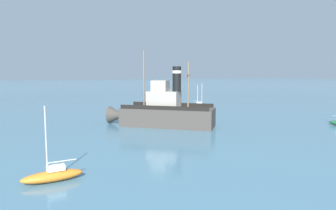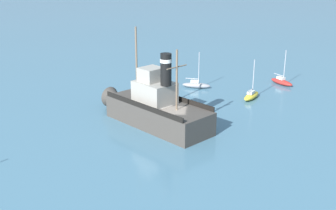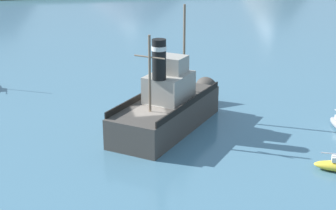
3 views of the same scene
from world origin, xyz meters
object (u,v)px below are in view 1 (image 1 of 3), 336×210
old_tugboat (163,112)px  sailboat_red (200,105)px  sailboat_grey (152,110)px  sailboat_orange (53,175)px  sailboat_yellow (198,110)px

old_tugboat → sailboat_red: old_tugboat is taller
sailboat_grey → sailboat_orange: size_ratio=1.00×
sailboat_red → sailboat_orange: (-32.61, 29.98, 0.00)m
old_tugboat → sailboat_grey: (13.75, -3.73, -1.40)m
sailboat_orange → old_tugboat: bearing=-42.5°
sailboat_orange → sailboat_red: bearing=-42.6°
old_tugboat → sailboat_red: 22.79m
sailboat_orange → sailboat_yellow: (25.64, -25.34, 0.00)m
sailboat_red → sailboat_yellow: size_ratio=1.00×
sailboat_grey → old_tugboat: bearing=164.8°
old_tugboat → sailboat_grey: old_tugboat is taller
old_tugboat → sailboat_yellow: bearing=-47.9°
sailboat_grey → sailboat_orange: 34.82m
sailboat_grey → sailboat_yellow: bearing=-119.5°
old_tugboat → sailboat_orange: bearing=137.5°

